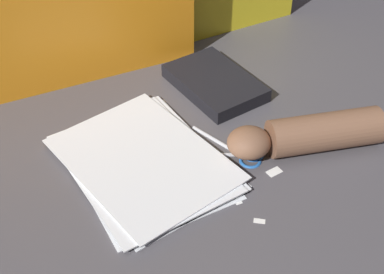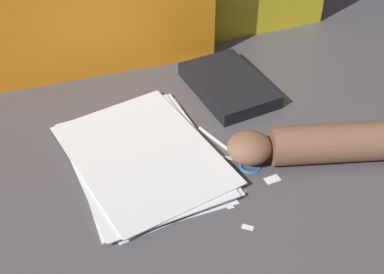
{
  "view_description": "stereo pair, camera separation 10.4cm",
  "coord_description": "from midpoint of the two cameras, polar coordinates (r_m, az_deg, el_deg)",
  "views": [
    {
      "loc": [
        -0.43,
        -0.64,
        0.74
      ],
      "look_at": [
        0.01,
        0.02,
        0.06
      ],
      "focal_mm": 50.0,
      "sensor_mm": 36.0,
      "label": 1
    },
    {
      "loc": [
        -0.34,
        -0.69,
        0.74
      ],
      "look_at": [
        0.01,
        0.02,
        0.06
      ],
      "focal_mm": 50.0,
      "sensor_mm": 36.0,
      "label": 2
    }
  ],
  "objects": [
    {
      "name": "book_closed",
      "position": [
        1.26,
        6.28,
        5.45
      ],
      "size": [
        0.15,
        0.23,
        0.03
      ],
      "color": "black",
      "rests_on": "ground_plane"
    },
    {
      "name": "paper_scrap_mid",
      "position": [
        1.06,
        11.38,
        -4.57
      ],
      "size": [
        0.03,
        0.02,
        0.0
      ],
      "color": "white",
      "rests_on": "ground_plane"
    },
    {
      "name": "scissors",
      "position": [
        1.09,
        7.49,
        -2.14
      ],
      "size": [
        0.17,
        0.18,
        0.01
      ],
      "color": "silver",
      "rests_on": "ground_plane"
    },
    {
      "name": "paper_stack",
      "position": [
        1.08,
        -2.4,
        -2.32
      ],
      "size": [
        0.29,
        0.38,
        0.02
      ],
      "color": "white",
      "rests_on": "ground_plane"
    },
    {
      "name": "hand_forearm",
      "position": [
        1.09,
        15.29,
        -0.88
      ],
      "size": [
        0.33,
        0.2,
        0.08
      ],
      "color": "brown",
      "rests_on": "ground_plane"
    },
    {
      "name": "paper_scrap_far",
      "position": [
        1.0,
        7.06,
        -7.4
      ],
      "size": [
        0.02,
        0.02,
        0.0
      ],
      "color": "white",
      "rests_on": "ground_plane"
    },
    {
      "name": "pen",
      "position": [
        1.07,
        -8.14,
        -3.54
      ],
      "size": [
        0.05,
        0.13,
        0.01
      ],
      "color": "#2333B2",
      "rests_on": "ground_plane"
    },
    {
      "name": "backdrop_panel_left",
      "position": [
        1.22,
        -15.34,
        13.69
      ],
      "size": [
        0.87,
        0.16,
        0.43
      ],
      "color": "orange",
      "rests_on": "ground_plane"
    },
    {
      "name": "paper_scrap_near",
      "position": [
        0.97,
        9.07,
        -9.64
      ],
      "size": [
        0.02,
        0.02,
        0.0
      ],
      "color": "white",
      "rests_on": "ground_plane"
    },
    {
      "name": "ground_plane",
      "position": [
        1.07,
        2.64,
        -3.28
      ],
      "size": [
        6.0,
        6.0,
        0.0
      ],
      "primitive_type": "plane",
      "color": "#4C494F"
    }
  ]
}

